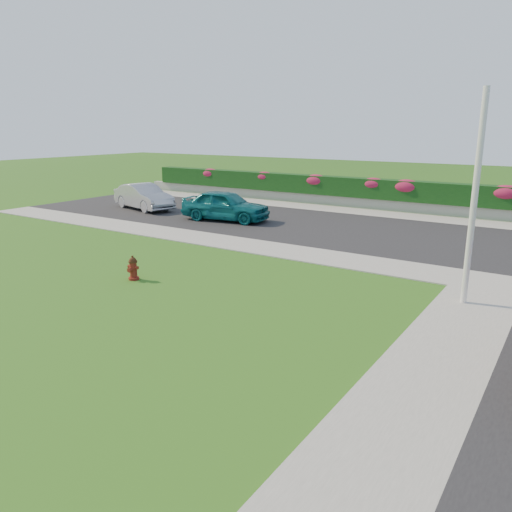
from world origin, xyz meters
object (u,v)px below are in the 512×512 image
Objects in this scene: sedan_teal at (225,205)px; utility_pole at (474,201)px; sedan_silver at (144,197)px; fire_hydrant at (133,268)px.

sedan_teal is 0.80× the size of utility_pole.
sedan_teal is 5.94m from sedan_silver.
utility_pole reaches higher than fire_hydrant.
utility_pole is (12.44, -6.15, 1.96)m from sedan_teal.
sedan_teal is at bearing 107.04° from fire_hydrant.
utility_pole is at bearing -95.18° from sedan_silver.
fire_hydrant is at bearing -121.71° from sedan_silver.
sedan_teal is at bearing 153.69° from utility_pole.
utility_pole is (8.92, 3.29, 2.39)m from fire_hydrant.
sedan_silver is at bearing 78.33° from sedan_teal.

